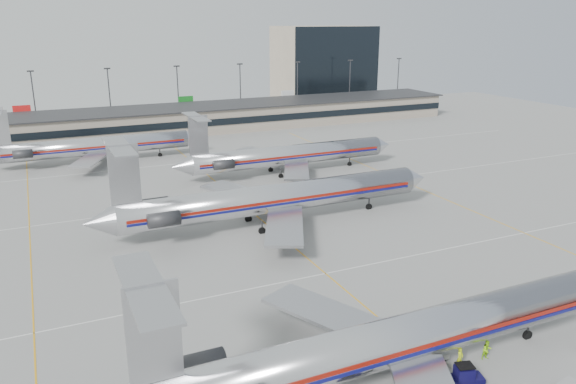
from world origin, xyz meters
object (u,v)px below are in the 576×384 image
tug_center (466,377)px  jet_second_row (269,199)px  jet_foreground (388,342)px  belt_loader (430,355)px

tug_center → jet_second_row: bearing=105.6°
jet_second_row → tug_center: size_ratio=18.51×
jet_foreground → tug_center: 6.61m
jet_second_row → belt_loader: size_ratio=12.67×
jet_foreground → tug_center: jet_foreground is taller
jet_foreground → tug_center: size_ratio=17.24×
jet_foreground → jet_second_row: jet_second_row is taller
tug_center → jet_foreground: bearing=165.1°
tug_center → belt_loader: belt_loader is taller
jet_foreground → belt_loader: size_ratio=11.80×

